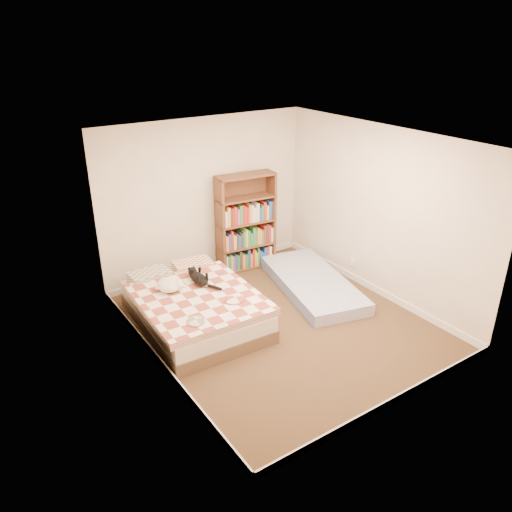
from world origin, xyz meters
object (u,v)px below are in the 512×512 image
floor_mattress (312,283)px  black_cat (198,277)px  bookshelf (245,234)px  white_dog (170,285)px  bed (193,306)px

floor_mattress → black_cat: black_cat is taller
bookshelf → floor_mattress: size_ratio=0.77×
floor_mattress → white_dog: size_ratio=5.82×
bed → bookshelf: 1.91m
white_dog → bookshelf: bearing=24.6°
bookshelf → white_dog: 2.01m
floor_mattress → white_dog: white_dog is taller
black_cat → bed: bearing=-131.8°
black_cat → floor_mattress: bearing=-7.1°
bookshelf → black_cat: bookshelf is taller
bed → bookshelf: size_ratio=1.30×
bookshelf → floor_mattress: bookshelf is taller
bed → bookshelf: bearing=37.6°
floor_mattress → black_cat: (-1.77, 0.34, 0.46)m
floor_mattress → white_dog: (-2.20, 0.33, 0.48)m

